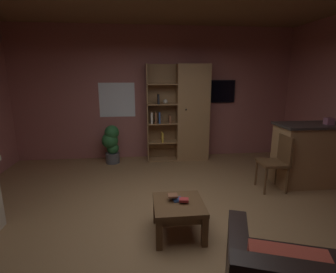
{
  "coord_description": "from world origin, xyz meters",
  "views": [
    {
      "loc": [
        -0.37,
        -2.97,
        1.86
      ],
      "look_at": [
        0.0,
        0.4,
        1.05
      ],
      "focal_mm": 27.41,
      "sensor_mm": 36.0,
      "label": 1
    }
  ],
  "objects": [
    {
      "name": "tissue_box",
      "position": [
        2.71,
        0.87,
        1.13
      ],
      "size": [
        0.13,
        0.13,
        0.11
      ],
      "primitive_type": "cube",
      "rotation": [
        0.0,
        0.0,
        -0.08
      ],
      "color": "#995972",
      "rests_on": "kitchen_bar_counter"
    },
    {
      "name": "kitchen_bar_counter",
      "position": [
        2.64,
        0.95,
        0.54
      ],
      "size": [
        1.45,
        0.62,
        1.07
      ],
      "color": "#997047",
      "rests_on": "ground"
    },
    {
      "name": "floor",
      "position": [
        0.0,
        0.0,
        -0.01
      ],
      "size": [
        6.18,
        5.64,
        0.02
      ],
      "primitive_type": "cube",
      "color": "olive",
      "rests_on": "ground"
    },
    {
      "name": "dining_chair",
      "position": [
        1.85,
        0.8,
        0.53
      ],
      "size": [
        0.44,
        0.44,
        0.92
      ],
      "color": "brown",
      "rests_on": "ground"
    },
    {
      "name": "wall_mounted_tv",
      "position": [
        1.35,
        2.79,
        1.5
      ],
      "size": [
        0.9,
        0.06,
        0.5
      ],
      "color": "black"
    },
    {
      "name": "table_book_2",
      "position": [
        -0.01,
        -0.19,
        0.47
      ],
      "size": [
        0.12,
        0.11,
        0.02
      ],
      "primitive_type": "cube",
      "rotation": [
        0.0,
        0.0,
        0.02
      ],
      "color": "brown",
      "rests_on": "coffee_table"
    },
    {
      "name": "coffee_table",
      "position": [
        0.06,
        -0.25,
        0.32
      ],
      "size": [
        0.59,
        0.61,
        0.4
      ],
      "color": "brown",
      "rests_on": "ground"
    },
    {
      "name": "potted_floor_plant",
      "position": [
        -1.0,
        2.45,
        0.45
      ],
      "size": [
        0.38,
        0.35,
        0.83
      ],
      "color": "#4C4C51",
      "rests_on": "ground"
    },
    {
      "name": "table_book_1",
      "position": [
        0.11,
        -0.27,
        0.44
      ],
      "size": [
        0.12,
        0.1,
        0.03
      ],
      "primitive_type": "cube",
      "rotation": [
        0.0,
        0.0,
        -0.17
      ],
      "color": "#B22D2D",
      "rests_on": "coffee_table"
    },
    {
      "name": "table_book_0",
      "position": [
        0.05,
        -0.2,
        0.42
      ],
      "size": [
        0.12,
        0.13,
        0.02
      ],
      "primitive_type": "cube",
      "rotation": [
        0.0,
        0.0,
        0.17
      ],
      "color": "#2D4C8C",
      "rests_on": "coffee_table"
    },
    {
      "name": "bookshelf_cabinet",
      "position": [
        0.69,
        2.58,
        1.04
      ],
      "size": [
        1.36,
        0.41,
        2.09
      ],
      "color": "#997047",
      "rests_on": "ground"
    },
    {
      "name": "wall_back",
      "position": [
        0.0,
        2.85,
        1.45
      ],
      "size": [
        6.3,
        0.06,
        2.9
      ],
      "primitive_type": "cube",
      "color": "#9E5B56",
      "rests_on": "ground"
    },
    {
      "name": "window_pane_back",
      "position": [
        -0.87,
        2.82,
        1.33
      ],
      "size": [
        0.78,
        0.01,
        0.75
      ],
      "primitive_type": "cube",
      "color": "white"
    }
  ]
}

